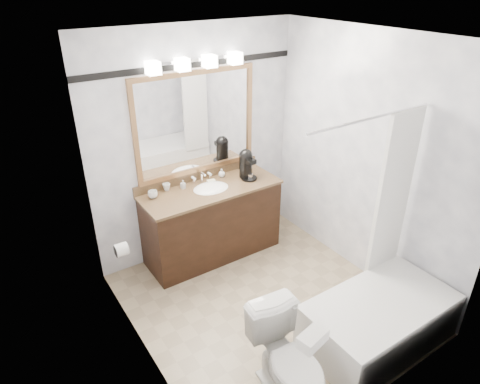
# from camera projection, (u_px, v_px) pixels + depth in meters

# --- Properties ---
(room) EXTENTS (2.42, 2.62, 2.52)m
(room) POSITION_uv_depth(u_px,v_px,m) (269.00, 191.00, 3.65)
(room) COLOR #9C886A
(room) RESTS_ON ground
(vanity) EXTENTS (1.53, 0.58, 0.97)m
(vanity) POSITION_uv_depth(u_px,v_px,m) (212.00, 220.00, 4.78)
(vanity) COLOR black
(vanity) RESTS_ON ground
(mirror) EXTENTS (1.40, 0.04, 1.10)m
(mirror) POSITION_uv_depth(u_px,v_px,m) (196.00, 123.00, 4.48)
(mirror) COLOR #A27449
(mirror) RESTS_ON room
(vanity_light_bar) EXTENTS (1.02, 0.14, 0.12)m
(vanity_light_bar) POSITION_uv_depth(u_px,v_px,m) (196.00, 62.00, 4.15)
(vanity_light_bar) COLOR silver
(vanity_light_bar) RESTS_ON room
(accent_stripe) EXTENTS (2.40, 0.01, 0.06)m
(accent_stripe) POSITION_uv_depth(u_px,v_px,m) (193.00, 65.00, 4.21)
(accent_stripe) COLOR black
(accent_stripe) RESTS_ON room
(bathtub) EXTENTS (1.30, 0.75, 1.96)m
(bathtub) POSITION_uv_depth(u_px,v_px,m) (379.00, 314.00, 3.71)
(bathtub) COLOR white
(bathtub) RESTS_ON ground
(tp_roll) EXTENTS (0.11, 0.12, 0.12)m
(tp_roll) POSITION_uv_depth(u_px,v_px,m) (121.00, 250.00, 3.84)
(tp_roll) COLOR white
(tp_roll) RESTS_ON room
(toilet) EXTENTS (0.48, 0.76, 0.73)m
(toilet) POSITION_uv_depth(u_px,v_px,m) (290.00, 362.00, 3.15)
(toilet) COLOR white
(toilet) RESTS_ON ground
(tissue_box) EXTENTS (0.24, 0.16, 0.09)m
(tissue_box) POSITION_uv_depth(u_px,v_px,m) (313.00, 338.00, 2.81)
(tissue_box) COLOR white
(tissue_box) RESTS_ON toilet
(coffee_maker) EXTENTS (0.18, 0.22, 0.34)m
(coffee_maker) POSITION_uv_depth(u_px,v_px,m) (246.00, 163.00, 4.74)
(coffee_maker) COLOR black
(coffee_maker) RESTS_ON vanity
(cup_left) EXTENTS (0.12, 0.12, 0.08)m
(cup_left) POSITION_uv_depth(u_px,v_px,m) (153.00, 194.00, 4.37)
(cup_left) COLOR white
(cup_left) RESTS_ON vanity
(cup_right) EXTENTS (0.10, 0.10, 0.08)m
(cup_right) POSITION_uv_depth(u_px,v_px,m) (166.00, 187.00, 4.53)
(cup_right) COLOR white
(cup_right) RESTS_ON vanity
(soap_bottle_a) EXTENTS (0.05, 0.05, 0.10)m
(soap_bottle_a) POSITION_uv_depth(u_px,v_px,m) (183.00, 184.00, 4.56)
(soap_bottle_a) COLOR white
(soap_bottle_a) RESTS_ON vanity
(soap_bottle_b) EXTENTS (0.09, 0.09, 0.10)m
(soap_bottle_b) POSITION_uv_depth(u_px,v_px,m) (222.00, 173.00, 4.82)
(soap_bottle_b) COLOR white
(soap_bottle_b) RESTS_ON vanity
(soap_bar) EXTENTS (0.10, 0.07, 0.03)m
(soap_bar) POSITION_uv_depth(u_px,v_px,m) (211.00, 181.00, 4.71)
(soap_bar) COLOR beige
(soap_bar) RESTS_ON vanity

